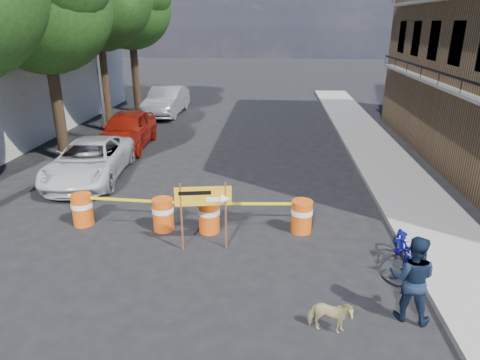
% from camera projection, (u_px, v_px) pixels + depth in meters
% --- Properties ---
extents(ground, '(120.00, 120.00, 0.00)m').
position_uv_depth(ground, '(200.00, 251.00, 10.61)').
color(ground, black).
rests_on(ground, ground).
extents(sidewalk_east, '(2.40, 40.00, 0.15)m').
position_uv_depth(sidewalk_east, '(394.00, 175.00, 15.73)').
color(sidewalk_east, gray).
rests_on(sidewalk_east, ground).
extents(tree_mid_a, '(5.25, 5.00, 8.68)m').
position_uv_depth(tree_mid_a, '(44.00, 3.00, 15.56)').
color(tree_mid_a, '#332316').
rests_on(tree_mid_a, ground).
extents(tree_far, '(5.04, 4.80, 8.84)m').
position_uv_depth(tree_far, '(131.00, 6.00, 24.84)').
color(tree_far, '#332316').
rests_on(tree_far, ground).
extents(streetlamp, '(1.25, 0.18, 8.00)m').
position_uv_depth(streetlamp, '(97.00, 46.00, 18.41)').
color(streetlamp, gray).
rests_on(streetlamp, ground).
extents(barrel_far_left, '(0.58, 0.58, 0.90)m').
position_uv_depth(barrel_far_left, '(82.00, 209.00, 11.86)').
color(barrel_far_left, '#C83A0B').
rests_on(barrel_far_left, ground).
extents(barrel_mid_left, '(0.58, 0.58, 0.90)m').
position_uv_depth(barrel_mid_left, '(163.00, 214.00, 11.57)').
color(barrel_mid_left, '#C83A0B').
rests_on(barrel_mid_left, ground).
extents(barrel_mid_right, '(0.58, 0.58, 0.90)m').
position_uv_depth(barrel_mid_right, '(209.00, 216.00, 11.46)').
color(barrel_mid_right, '#C83A0B').
rests_on(barrel_mid_right, ground).
extents(barrel_far_right, '(0.58, 0.58, 0.90)m').
position_uv_depth(barrel_far_right, '(302.00, 216.00, 11.45)').
color(barrel_far_right, '#C83A0B').
rests_on(barrel_far_right, ground).
extents(detour_sign, '(1.36, 0.34, 1.76)m').
position_uv_depth(detour_sign, '(210.00, 201.00, 10.31)').
color(detour_sign, '#592D19').
rests_on(detour_sign, ground).
extents(pedestrian, '(1.01, 0.90, 1.73)m').
position_uv_depth(pedestrian, '(412.00, 278.00, 7.95)').
color(pedestrian, black).
rests_on(pedestrian, ground).
extents(bicycle, '(0.79, 1.08, 1.92)m').
position_uv_depth(bicycle, '(408.00, 230.00, 9.58)').
color(bicycle, '#141AA6').
rests_on(bicycle, ground).
extents(dog, '(0.85, 0.49, 0.68)m').
position_uv_depth(dog, '(330.00, 316.00, 7.75)').
color(dog, tan).
rests_on(dog, ground).
extents(suv_white, '(2.77, 5.21, 1.40)m').
position_uv_depth(suv_white, '(90.00, 160.00, 15.27)').
color(suv_white, silver).
rests_on(suv_white, ground).
extents(sedan_red, '(2.16, 4.89, 1.64)m').
position_uv_depth(sedan_red, '(127.00, 130.00, 19.09)').
color(sedan_red, '#A81B0E').
rests_on(sedan_red, ground).
extents(sedan_silver, '(1.90, 5.16, 1.69)m').
position_uv_depth(sedan_silver, '(167.00, 101.00, 26.00)').
color(sedan_silver, '#B9BAC1').
rests_on(sedan_silver, ground).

